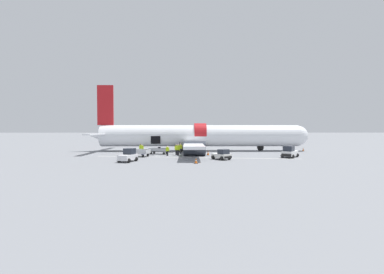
# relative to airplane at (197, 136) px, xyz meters

# --- Properties ---
(ground_plane) EXTENTS (500.00, 500.00, 0.00)m
(ground_plane) POSITION_rel_airplane_xyz_m (0.80, -6.88, -2.76)
(ground_plane) COLOR slate
(apron_marking_line) EXTENTS (29.21, 4.36, 0.01)m
(apron_marking_line) POSITION_rel_airplane_xyz_m (-0.78, -11.15, -2.75)
(apron_marking_line) COLOR silver
(apron_marking_line) RESTS_ON ground_plane
(airplane) EXTENTS (40.73, 33.52, 12.19)m
(airplane) POSITION_rel_airplane_xyz_m (0.00, 0.00, 0.00)
(airplane) COLOR white
(airplane) RESTS_ON ground_plane
(baggage_tug_lead) EXTENTS (3.14, 3.42, 1.70)m
(baggage_tug_lead) POSITION_rel_airplane_xyz_m (12.87, -11.24, -2.03)
(baggage_tug_lead) COLOR white
(baggage_tug_lead) RESTS_ON ground_plane
(baggage_tug_mid) EXTENTS (2.67, 2.83, 1.39)m
(baggage_tug_mid) POSITION_rel_airplane_xyz_m (2.80, -13.61, -2.16)
(baggage_tug_mid) COLOR silver
(baggage_tug_mid) RESTS_ON ground_plane
(baggage_tug_rear) EXTENTS (2.35, 3.03, 1.65)m
(baggage_tug_rear) POSITION_rel_airplane_xyz_m (-9.23, -15.69, -2.06)
(baggage_tug_rear) COLOR silver
(baggage_tug_rear) RESTS_ON ground_plane
(baggage_cart_loading) EXTENTS (4.11, 2.27, 1.16)m
(baggage_cart_loading) POSITION_rel_airplane_xyz_m (-6.39, -6.00, -2.23)
(baggage_cart_loading) COLOR #999BA0
(baggage_cart_loading) RESTS_ON ground_plane
(baggage_cart_queued) EXTENTS (4.00, 2.58, 1.07)m
(baggage_cart_queued) POSITION_rel_airplane_xyz_m (-8.91, -9.83, -2.24)
(baggage_cart_queued) COLOR #B7BABF
(baggage_cart_queued) RESTS_ON ground_plane
(ground_crew_loader_a) EXTENTS (0.58, 0.39, 1.70)m
(ground_crew_loader_a) POSITION_rel_airplane_xyz_m (-3.58, -7.40, -1.86)
(ground_crew_loader_a) COLOR black
(ground_crew_loader_a) RESTS_ON ground_plane
(ground_crew_loader_b) EXTENTS (0.52, 0.52, 1.61)m
(ground_crew_loader_b) POSITION_rel_airplane_xyz_m (-9.70, -4.72, -1.91)
(ground_crew_loader_b) COLOR black
(ground_crew_loader_b) RESTS_ON ground_plane
(ground_crew_driver) EXTENTS (0.58, 0.42, 1.68)m
(ground_crew_driver) POSITION_rel_airplane_xyz_m (-3.01, -5.18, -1.87)
(ground_crew_driver) COLOR #2D2D33
(ground_crew_driver) RESTS_ON ground_plane
(ground_crew_supervisor) EXTENTS (0.59, 0.55, 1.78)m
(ground_crew_supervisor) POSITION_rel_airplane_xyz_m (-3.28, -8.38, -1.82)
(ground_crew_supervisor) COLOR black
(ground_crew_supervisor) RESTS_ON ground_plane
(ground_crew_helper) EXTENTS (0.54, 0.45, 1.55)m
(ground_crew_helper) POSITION_rel_airplane_xyz_m (-4.89, -8.86, -1.94)
(ground_crew_helper) COLOR black
(ground_crew_helper) RESTS_ON ground_plane
(ground_crew_marshal) EXTENTS (0.52, 0.47, 1.54)m
(ground_crew_marshal) POSITION_rel_airplane_xyz_m (-9.27, -5.61, -1.95)
(ground_crew_marshal) COLOR #1E2338
(ground_crew_marshal) RESTS_ON ground_plane
(suitcase_on_tarmac_upright) EXTENTS (0.47, 0.35, 0.67)m
(suitcase_on_tarmac_upright) POSITION_rel_airplane_xyz_m (-8.99, -6.85, -2.48)
(suitcase_on_tarmac_upright) COLOR #1E2347
(suitcase_on_tarmac_upright) RESTS_ON ground_plane
(safety_cone_nose) EXTENTS (0.44, 0.44, 0.66)m
(safety_cone_nose) POSITION_rel_airplane_xyz_m (19.63, -0.64, -2.45)
(safety_cone_nose) COLOR black
(safety_cone_nose) RESTS_ON ground_plane
(safety_cone_engine_left) EXTENTS (0.50, 0.50, 0.64)m
(safety_cone_engine_left) POSITION_rel_airplane_xyz_m (-0.79, -17.49, -2.46)
(safety_cone_engine_left) COLOR black
(safety_cone_engine_left) RESTS_ON ground_plane
(safety_cone_wingtip) EXTENTS (0.48, 0.48, 0.72)m
(safety_cone_wingtip) POSITION_rel_airplane_xyz_m (1.37, -7.94, -2.42)
(safety_cone_wingtip) COLOR black
(safety_cone_wingtip) RESTS_ON ground_plane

